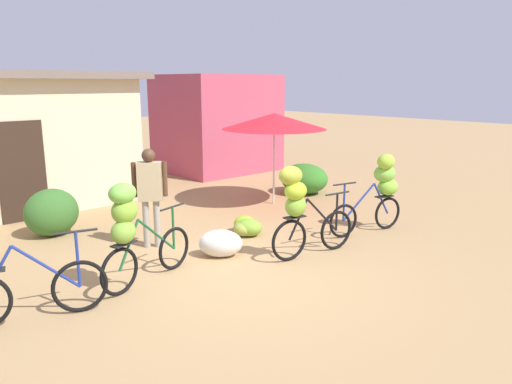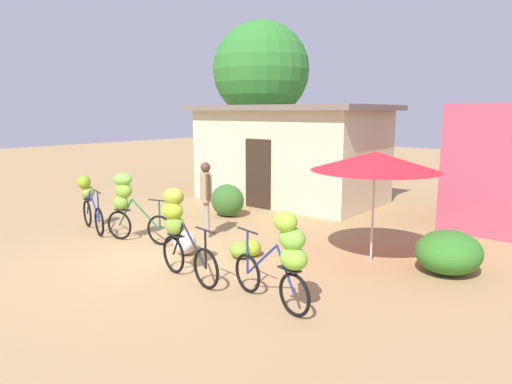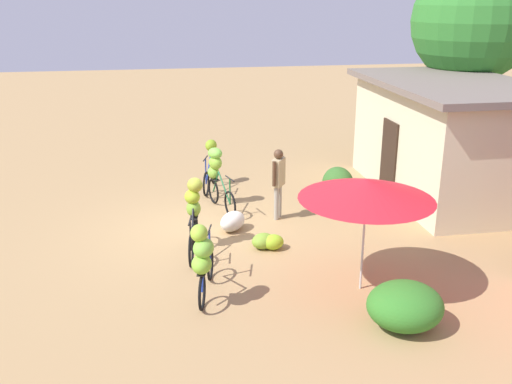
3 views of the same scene
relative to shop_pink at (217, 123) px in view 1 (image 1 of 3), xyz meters
The scene contains 12 objects.
ground_plane 8.69m from the shop_pink, 125.49° to the right, with size 60.00×60.00×0.00m, color #A78454.
shop_pink is the anchor object (origin of this frame).
hedge_bush_front_left 7.34m from the shop_pink, 152.40° to the right, with size 0.96×0.79×0.86m, color #356727.
hedge_bush_front_right 4.32m from the shop_pink, 96.79° to the right, with size 1.11×1.22×0.75m, color #337927.
market_umbrella 4.77m from the shop_pink, 112.41° to the right, with size 2.34×2.34×2.06m.
bicycle_leftmost 10.36m from the shop_pink, 141.53° to the right, with size 1.65×0.66×1.27m.
bicycle_near_pile 9.18m from the shop_pink, 135.12° to the right, with size 1.66×0.58×1.48m.
bicycle_center_loaded 8.26m from the shop_pink, 119.06° to the right, with size 1.62×0.42×1.50m.
bicycle_by_shop 7.45m from the shop_pink, 103.99° to the right, with size 1.65×0.53×1.46m.
banana_pile_on_ground 7.01m from the shop_pink, 123.68° to the right, with size 0.65×0.77×0.32m.
produce_sack 8.06m from the shop_pink, 127.72° to the right, with size 0.70×0.44×0.44m, color silver.
person_vendor 7.50m from the shop_pink, 136.54° to the right, with size 0.49×0.39×1.68m.
Camera 1 is at (-4.46, -5.14, 2.73)m, focal length 34.01 mm.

